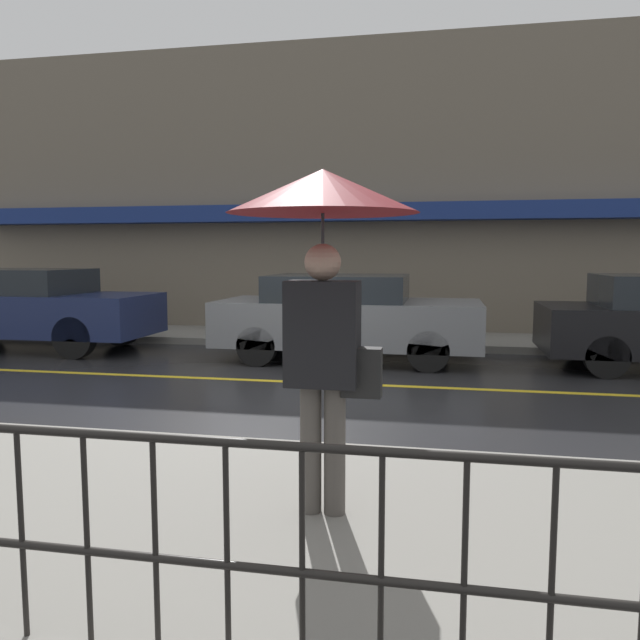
# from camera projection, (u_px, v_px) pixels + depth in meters

# --- Properties ---
(ground_plane) EXTENTS (80.00, 80.00, 0.00)m
(ground_plane) POSITION_uv_depth(u_px,v_px,m) (282.00, 381.00, 8.56)
(ground_plane) COLOR #262628
(sidewalk_near) EXTENTS (28.00, 3.18, 0.13)m
(sidewalk_near) POSITION_uv_depth(u_px,v_px,m) (101.00, 513.00, 4.05)
(sidewalk_near) COLOR gray
(sidewalk_near) RESTS_ON ground_plane
(sidewalk_far) EXTENTS (28.00, 2.00, 0.13)m
(sidewalk_far) POSITION_uv_depth(u_px,v_px,m) (333.00, 338.00, 12.48)
(sidewalk_far) COLOR gray
(sidewalk_far) RESTS_ON ground_plane
(lane_marking) EXTENTS (25.20, 0.12, 0.01)m
(lane_marking) POSITION_uv_depth(u_px,v_px,m) (282.00, 381.00, 8.56)
(lane_marking) COLOR gold
(lane_marking) RESTS_ON ground_plane
(building_storefront) EXTENTS (28.00, 0.85, 6.20)m
(building_storefront) POSITION_uv_depth(u_px,v_px,m) (342.00, 191.00, 13.27)
(building_storefront) COLOR #706656
(building_storefront) RESTS_ON ground_plane
(pedestrian) EXTENTS (1.15, 1.15, 2.11)m
(pedestrian) POSITION_uv_depth(u_px,v_px,m) (323.00, 236.00, 3.72)
(pedestrian) COLOR #4C4742
(pedestrian) RESTS_ON sidewalk_near
(car_navy) EXTENTS (4.74, 1.77, 1.47)m
(car_navy) POSITION_uv_depth(u_px,v_px,m) (23.00, 307.00, 11.39)
(car_navy) COLOR #19234C
(car_navy) RESTS_ON ground_plane
(car_grey) EXTENTS (4.25, 1.85, 1.40)m
(car_grey) POSITION_uv_depth(u_px,v_px,m) (346.00, 316.00, 10.23)
(car_grey) COLOR slate
(car_grey) RESTS_ON ground_plane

